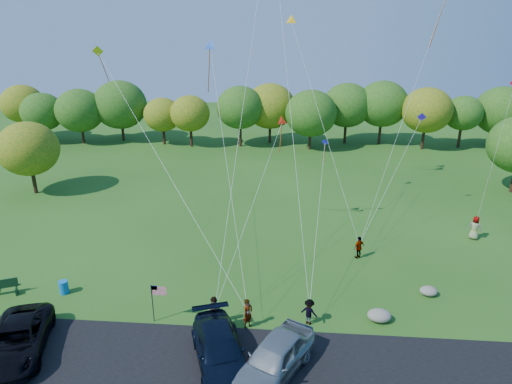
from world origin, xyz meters
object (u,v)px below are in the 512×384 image
Objects in this scene: flyer_a at (248,314)px; park_bench at (2,286)px; trash_barrel at (64,287)px; minivan_dark at (18,340)px; flyer_e at (475,228)px; minivan_silver at (274,358)px; flyer_d at (359,247)px; flyer_b at (215,312)px; minivan_navy at (220,350)px; flyer_c at (309,312)px.

park_bench is at bearing 120.43° from flyer_a.
trash_barrel is at bearing 116.02° from flyer_a.
minivan_dark is 3.20× the size of flyer_a.
flyer_a is 0.94× the size of flyer_e.
minivan_silver is 2.81× the size of park_bench.
flyer_a is 1.06× the size of flyer_d.
flyer_b is 2.14× the size of trash_barrel.
park_bench is at bearing 112.45° from minivan_dark.
minivan_silver is at bearing -23.83° from trash_barrel.
minivan_navy is 3.16× the size of flyer_b.
minivan_navy is at bearing -161.69° from minivan_silver.
flyer_b is at bearing 84.41° from minivan_navy.
minivan_silver is 6.38× the size of trash_barrel.
flyer_b is at bearing -32.62° from park_bench.
minivan_dark is 3.00× the size of flyer_e.
park_bench is at bearing -169.66° from minivan_silver.
flyer_b is 13.57m from park_bench.
minivan_dark is 0.99× the size of minivan_navy.
minivan_navy is 1.06× the size of minivan_silver.
flyer_b is at bearing 127.62° from flyer_a.
flyer_a is 0.98× the size of flyer_b.
flyer_c is 8.57m from flyer_d.
flyer_a reaches higher than park_bench.
minivan_navy is 6.77× the size of trash_barrel.
minivan_navy is (10.15, 0.03, 0.04)m from minivan_dark.
trash_barrel is at bearing 133.42° from minivan_navy.
park_bench is (-16.82, 5.36, -0.39)m from minivan_silver.
flyer_e is at bearing -15.67° from flyer_a.
minivan_dark is at bearing 38.55° from flyer_c.
minivan_dark is 6.37m from park_bench.
flyer_a is at bearing 142.84° from minivan_silver.
minivan_navy reaches higher than park_bench.
minivan_silver is 3.03× the size of flyer_a.
flyer_e is (16.16, 12.05, 0.06)m from flyer_a.
minivan_navy is at bearing 15.79° from flyer_d.
flyer_c is at bearing -42.28° from flyer_a.
minivan_silver is 3.23× the size of flyer_d.
trash_barrel is at bearing 173.13° from flyer_b.
flyer_d is at bearing 34.96° from minivan_navy.
minivan_navy is 5.66m from flyer_c.
flyer_b reaches higher than minivan_navy.
minivan_navy is 13.89m from flyer_d.
flyer_e reaches higher than flyer_a.
minivan_silver is at bearing 78.18° from flyer_e.
flyer_b is at bearing 65.28° from flyer_e.
minivan_dark is at bearing -155.43° from flyer_b.
flyer_c is (4.38, 3.58, -0.12)m from minivan_navy.
minivan_dark reaches higher than trash_barrel.
minivan_silver reaches higher than flyer_b.
minivan_silver reaches higher than flyer_a.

